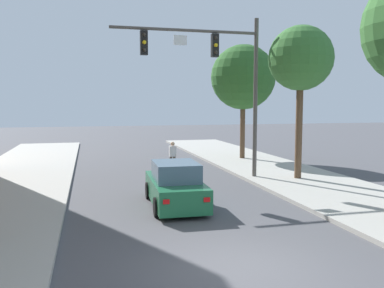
# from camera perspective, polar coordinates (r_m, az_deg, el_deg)

# --- Properties ---
(ground_plane) EXTENTS (120.00, 120.00, 0.00)m
(ground_plane) POSITION_cam_1_polar(r_m,az_deg,el_deg) (9.47, 6.64, -17.01)
(ground_plane) COLOR #4C4C51
(traffic_signal_mast) EXTENTS (6.92, 0.38, 7.50)m
(traffic_signal_mast) POSITION_cam_1_polar(r_m,az_deg,el_deg) (19.08, 3.46, 10.79)
(traffic_signal_mast) COLOR #514C47
(traffic_signal_mast) RESTS_ON sidewalk_right
(car_lead_green) EXTENTS (1.96, 4.30, 1.60)m
(car_lead_green) POSITION_cam_1_polar(r_m,az_deg,el_deg) (14.56, -2.38, -5.94)
(car_lead_green) COLOR #1E663D
(car_lead_green) RESTS_ON ground
(pedestrian_crossing_road) EXTENTS (0.36, 0.22, 1.64)m
(pedestrian_crossing_road) POSITION_cam_1_polar(r_m,az_deg,el_deg) (21.69, -2.74, -1.59)
(pedestrian_crossing_road) COLOR brown
(pedestrian_crossing_road) RESTS_ON ground
(street_tree_second) EXTENTS (2.99, 2.99, 7.10)m
(street_tree_second) POSITION_cam_1_polar(r_m,az_deg,el_deg) (19.74, 15.05, 11.43)
(street_tree_second) COLOR brown
(street_tree_second) RESTS_ON sidewalk_right
(street_tree_third) EXTENTS (4.13, 4.13, 7.27)m
(street_tree_third) POSITION_cam_1_polar(r_m,az_deg,el_deg) (26.40, 7.21, 9.28)
(street_tree_third) COLOR brown
(street_tree_third) RESTS_ON sidewalk_right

